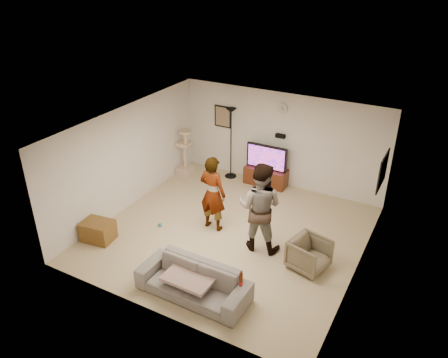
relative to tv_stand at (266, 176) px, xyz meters
The scene contains 24 objects.
floor 2.53m from the tv_stand, 83.83° to the right, with size 5.50×5.50×0.02m, color tan.
ceiling 3.39m from the tv_stand, 83.83° to the right, with size 5.50×5.50×0.02m, color silver.
wall_back 1.08m from the tv_stand, 42.13° to the left, with size 5.50×0.04×2.50m, color silver.
wall_front 5.36m from the tv_stand, 87.05° to the right, with size 5.50×0.04×2.50m, color silver.
wall_left 3.67m from the tv_stand, 134.70° to the right, with size 0.04×5.50×2.50m, color silver.
wall_right 4.05m from the tv_stand, 39.67° to the right, with size 0.04×5.50×2.50m, color silver.
wall_clock 1.90m from the tv_stand, 38.44° to the left, with size 0.26×0.26×0.04m, color white.
wall_speaker 1.19m from the tv_stand, 34.33° to the left, with size 0.25×0.10×0.10m, color black.
picture_back 1.99m from the tv_stand, behind, with size 0.42×0.03×0.52m, color #7B674A.
picture_right 3.38m from the tv_stand, 16.78° to the right, with size 0.03×0.78×0.62m, color gold.
tv_stand is the anchor object (origin of this frame).
console_box 0.44m from the tv_stand, 88.99° to the right, with size 0.40×0.30×0.07m, color #B9BAC3.
tv 0.56m from the tv_stand, ahead, with size 1.10×0.08×0.65m, color black.
tv_screen 0.57m from the tv_stand, 90.00° to the right, with size 1.02×0.01×0.58m, color #D3375C.
floor_lamp 1.28m from the tv_stand, behind, with size 0.32×0.32×1.97m, color black.
cat_tree 2.34m from the tv_stand, 168.64° to the right, with size 0.42×0.42×1.32m, color tan.
person_left 2.56m from the tv_stand, 94.47° to the right, with size 0.64×0.42×1.75m, color silver.
person_right 2.94m from the tv_stand, 69.15° to the right, with size 0.94×0.73×1.94m, color #1E5679.
sofa 4.61m from the tv_stand, 82.45° to the right, with size 2.07×0.81×0.60m, color slate.
throw_blanket 4.61m from the tv_stand, 83.05° to the right, with size 0.90×0.70×0.06m, color tan.
beer_bottle 4.85m from the tv_stand, 71.19° to the right, with size 0.06×0.06×0.25m, color #481805.
armchair 3.57m from the tv_stand, 52.43° to the right, with size 0.69×0.71×0.64m, color brown.
side_table 4.60m from the tv_stand, 117.57° to the right, with size 0.66×0.49×0.44m, color brown.
toy_ball 3.29m from the tv_stand, 112.75° to the right, with size 0.09×0.09×0.09m, color teal.
Camera 1 is at (3.81, -7.25, 5.58)m, focal length 35.55 mm.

